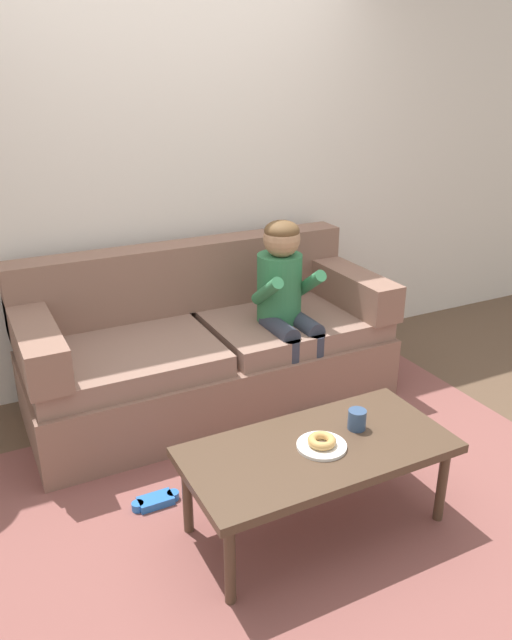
{
  "coord_description": "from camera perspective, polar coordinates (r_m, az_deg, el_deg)",
  "views": [
    {
      "loc": [
        -1.24,
        -2.23,
        1.89
      ],
      "look_at": [
        0.12,
        0.45,
        0.65
      ],
      "focal_mm": 34.56,
      "sensor_mm": 36.0,
      "label": 1
    }
  ],
  "objects": [
    {
      "name": "ground",
      "position": [
        3.17,
        1.82,
        -14.12
      ],
      "size": [
        10.0,
        10.0,
        0.0
      ],
      "primitive_type": "plane",
      "color": "brown"
    },
    {
      "name": "wall_back",
      "position": [
        3.87,
        -8.25,
        14.91
      ],
      "size": [
        8.0,
        0.1,
        2.8
      ],
      "primitive_type": "cube",
      "color": "silver",
      "rests_on": "ground"
    },
    {
      "name": "area_rug",
      "position": [
        3.0,
        4.2,
        -16.53
      ],
      "size": [
        2.87,
        2.09,
        0.01
      ],
      "primitive_type": "cube",
      "color": "brown",
      "rests_on": "ground"
    },
    {
      "name": "couch",
      "position": [
        3.66,
        -4.59,
        -2.79
      ],
      "size": [
        2.09,
        0.9,
        0.91
      ],
      "color": "#846051",
      "rests_on": "ground"
    },
    {
      "name": "coffee_table",
      "position": [
        2.66,
        5.76,
        -12.28
      ],
      "size": [
        1.14,
        0.55,
        0.42
      ],
      "color": "#4C3828",
      "rests_on": "ground"
    },
    {
      "name": "person_child",
      "position": [
        3.53,
        2.78,
        2.17
      ],
      "size": [
        0.34,
        0.58,
        1.1
      ],
      "color": "#337A4C",
      "rests_on": "ground"
    },
    {
      "name": "plate",
      "position": [
        2.63,
        6.09,
        -11.51
      ],
      "size": [
        0.21,
        0.21,
        0.01
      ],
      "primitive_type": "cylinder",
      "color": "white",
      "rests_on": "coffee_table"
    },
    {
      "name": "donut",
      "position": [
        2.61,
        6.12,
        -11.06
      ],
      "size": [
        0.16,
        0.16,
        0.04
      ],
      "primitive_type": "torus",
      "rotation": [
        0.0,
        0.0,
        2.06
      ],
      "color": "tan",
      "rests_on": "plate"
    },
    {
      "name": "mug",
      "position": [
        2.75,
        9.33,
        -9.08
      ],
      "size": [
        0.08,
        0.08,
        0.09
      ],
      "primitive_type": "cylinder",
      "color": "#334C72",
      "rests_on": "coffee_table"
    },
    {
      "name": "toy_controller",
      "position": [
        3.0,
        -9.27,
        -16.29
      ],
      "size": [
        0.23,
        0.09,
        0.05
      ],
      "rotation": [
        0.0,
        0.0,
        -0.08
      ],
      "color": "blue",
      "rests_on": "ground"
    }
  ]
}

